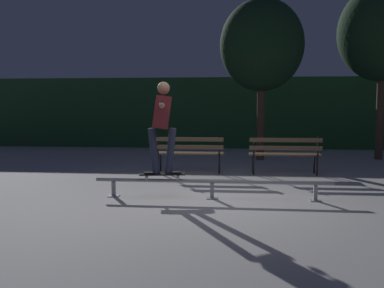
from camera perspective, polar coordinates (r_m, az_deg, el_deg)
The scene contains 9 objects.
ground_plane at distance 7.03m, azimuth 2.55°, elevation -7.73°, with size 90.00×90.00×0.00m, color #ADAAA8.
hedge_backdrop at distance 16.29m, azimuth 4.57°, elevation 4.18°, with size 24.00×1.20×2.60m, color #234C28.
grind_rail at distance 7.25m, azimuth 2.69°, elevation -5.34°, with size 4.01×0.18×0.32m.
skateboard at distance 7.32m, azimuth -3.97°, elevation -4.08°, with size 0.80×0.33×0.09m.
skateboarder at distance 7.23m, azimuth -3.99°, elevation 3.26°, with size 0.63×1.39×1.56m.
park_bench_leftmost at distance 9.90m, azimuth -0.42°, elevation -0.84°, with size 1.61×0.44×0.88m.
park_bench_left_center at distance 9.90m, azimuth 12.27°, elevation -0.95°, with size 1.61×0.44×0.88m.
tree_far_right at distance 13.78m, azimuth 24.10°, elevation 13.36°, with size 2.54×2.54×5.05m.
tree_behind_benches at distance 12.64m, azimuth 9.28°, elevation 12.80°, with size 2.38×2.38×4.59m.
Camera 1 is at (0.41, -6.84, 1.56)m, focal length 40.05 mm.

